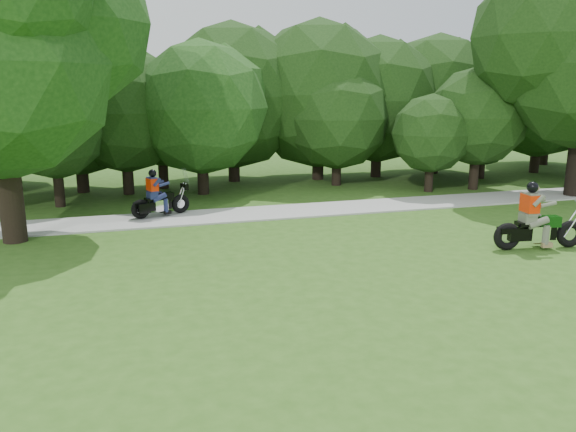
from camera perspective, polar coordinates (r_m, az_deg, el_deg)
ground at (r=13.96m, az=16.49°, el=-5.99°), size 100.00×100.00×0.00m
walkway at (r=20.84m, az=4.50°, el=0.76°), size 60.00×2.20×0.06m
tree_line at (r=26.74m, az=0.62°, el=11.35°), size 38.95×12.10×7.63m
chopper_motorcycle at (r=16.97m, az=23.83°, el=-0.78°), size 2.67×0.86×1.91m
touring_motorcycle at (r=19.78m, az=-13.17°, el=1.66°), size 2.09×1.20×1.65m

